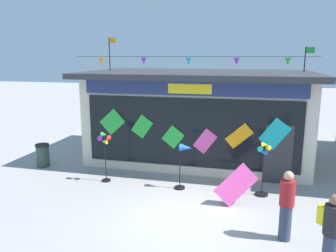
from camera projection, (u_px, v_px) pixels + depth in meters
name	position (u px, v px, depth m)	size (l,w,h in m)	color
ground_plane	(184.00, 215.00, 9.06)	(80.00, 80.00, 0.00)	#9E9B99
kite_shop_building	(199.00, 115.00, 13.88)	(8.75, 5.39, 4.97)	beige
wind_spinner_far_left	(105.00, 146.00, 11.24)	(0.42, 0.29, 1.74)	black
wind_spinner_left	(184.00, 158.00, 10.64)	(0.56, 0.34, 1.50)	black
wind_spinner_center_left	(263.00, 162.00, 10.13)	(0.42, 0.39, 1.70)	black
person_near_camera	(286.00, 205.00, 7.70)	(0.34, 0.34, 1.68)	#333D56
person_mid_plaza	(331.00, 233.00, 6.45)	(0.44, 0.47, 1.68)	#333D56
trash_bin	(43.00, 155.00, 12.99)	(0.52, 0.52, 0.89)	#2D4238
display_kite_on_ground	(236.00, 185.00, 9.54)	(0.64, 0.03, 1.16)	#EA4CA3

